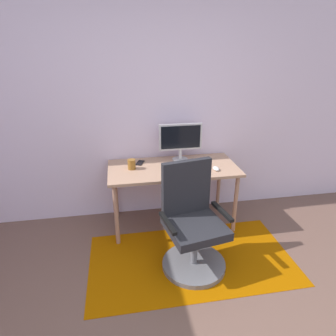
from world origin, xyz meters
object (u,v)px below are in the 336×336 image
object	(u,v)px
coffee_cup	(132,164)
cell_phone	(140,163)
keyboard	(187,173)
office_chair	(192,229)
desk	(173,173)
monitor	(180,139)
computer_mouse	(216,169)

from	to	relation	value
coffee_cup	cell_phone	xyz separation A→B (m)	(0.10, 0.15, -0.05)
keyboard	cell_phone	size ratio (longest dim) A/B	3.07
cell_phone	office_chair	distance (m)	1.02
desk	monitor	distance (m)	0.40
keyboard	office_chair	distance (m)	0.61
computer_mouse	coffee_cup	world-z (taller)	coffee_cup
coffee_cup	cell_phone	distance (m)	0.18
monitor	keyboard	world-z (taller)	monitor
computer_mouse	cell_phone	bearing A→B (deg)	156.95
computer_mouse	monitor	bearing A→B (deg)	131.65
desk	cell_phone	distance (m)	0.39
cell_phone	desk	bearing A→B (deg)	-3.83
keyboard	office_chair	size ratio (longest dim) A/B	0.43
keyboard	cell_phone	xyz separation A→B (m)	(-0.45, 0.38, -0.00)
computer_mouse	cell_phone	size ratio (longest dim) A/B	0.74
keyboard	monitor	bearing A→B (deg)	88.07
desk	computer_mouse	size ratio (longest dim) A/B	13.47
office_chair	monitor	bearing A→B (deg)	74.76
cell_phone	office_chair	bearing A→B (deg)	-43.32
coffee_cup	desk	bearing A→B (deg)	-3.04
monitor	computer_mouse	distance (m)	0.53
monitor	cell_phone	xyz separation A→B (m)	(-0.46, -0.02, -0.25)
desk	computer_mouse	xyz separation A→B (m)	(0.43, -0.16, 0.09)
desk	monitor	xyz separation A→B (m)	(0.12, 0.19, 0.33)
office_chair	coffee_cup	bearing A→B (deg)	113.54
desk	coffee_cup	bearing A→B (deg)	176.96
coffee_cup	office_chair	size ratio (longest dim) A/B	0.11
monitor	keyboard	bearing A→B (deg)	-91.93
monitor	coffee_cup	bearing A→B (deg)	-163.39
computer_mouse	office_chair	world-z (taller)	office_chair
desk	cell_phone	world-z (taller)	cell_phone
computer_mouse	cell_phone	distance (m)	0.85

